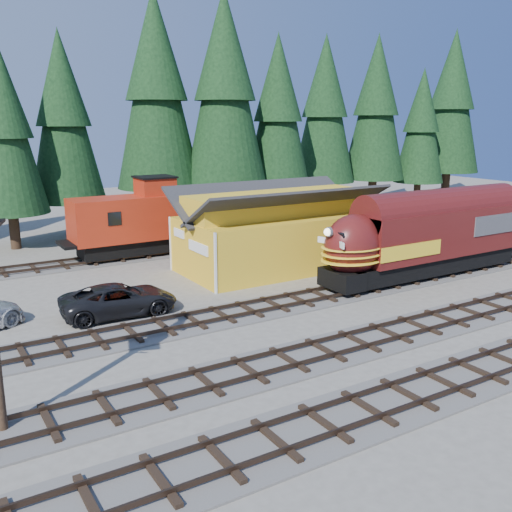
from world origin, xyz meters
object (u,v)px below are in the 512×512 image
locomotive (420,240)px  caboose (144,220)px  depot (278,222)px  pickup_truck_a (119,300)px

locomotive → caboose: size_ratio=1.50×
depot → caboose: bearing=128.7°
locomotive → pickup_truck_a: 17.60m
depot → caboose: caboose is taller
depot → caboose: 9.63m
depot → locomotive: 8.68m
locomotive → pickup_truck_a: size_ratio=2.64×
depot → pickup_truck_a: (-11.56, -3.56, -2.19)m
locomotive → depot: bearing=131.4°
caboose → pickup_truck_a: 12.50m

